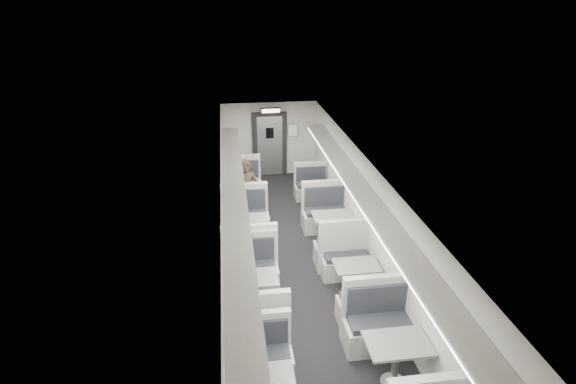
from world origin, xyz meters
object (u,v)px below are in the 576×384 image
object	(u,v)px
booth_right_d	(395,363)
passenger	(246,193)
booth_right_a	(316,197)
booth_left_c	(254,294)
vestibule_door	(270,145)
booth_left_a	(243,196)
booth_right_c	(356,280)
booth_right_b	(333,230)
exit_sign	(271,110)
booth_left_b	(248,235)

from	to	relation	value
booth_right_d	passenger	size ratio (longest dim) A/B	1.34
booth_right_d	booth_right_a	bearing A→B (deg)	90.00
booth_left_c	vestibule_door	distance (m)	6.99
booth_left_a	booth_left_c	world-z (taller)	booth_left_a
booth_right_c	passenger	xyz separation A→B (m)	(-1.93, 3.41, 0.49)
booth_right_c	booth_right_d	bearing A→B (deg)	-90.00
booth_right_b	exit_sign	distance (m)	4.74
booth_left_c	booth_right_a	world-z (taller)	booth_left_c
booth_left_a	booth_left_c	distance (m)	4.37
booth_left_c	passenger	distance (m)	3.62
booth_left_c	booth_right_b	xyz separation A→B (m)	(2.00, 2.16, 0.02)
booth_right_b	booth_right_c	bearing A→B (deg)	-90.00
booth_right_c	booth_right_b	bearing A→B (deg)	90.00
booth_left_a	passenger	world-z (taller)	passenger
booth_left_a	booth_right_c	size ratio (longest dim) A/B	1.09
booth_right_b	vestibule_door	world-z (taller)	vestibule_door
booth_left_b	vestibule_door	xyz separation A→B (m)	(1.00, 4.68, 0.62)
vestibule_door	exit_sign	xyz separation A→B (m)	(0.00, -0.49, 1.24)
booth_left_a	booth_left_b	world-z (taller)	booth_left_b
booth_left_b	booth_right_c	distance (m)	2.85
booth_left_b	booth_right_a	bearing A→B (deg)	44.68
passenger	booth_left_b	bearing A→B (deg)	-86.93
booth_left_b	booth_right_d	bearing A→B (deg)	-64.68
exit_sign	booth_right_d	bearing A→B (deg)	-83.23
booth_right_b	booth_right_d	world-z (taller)	booth_right_d
passenger	exit_sign	size ratio (longest dim) A/B	2.81
booth_right_a	booth_right_c	xyz separation A→B (m)	(0.00, -4.01, 0.03)
booth_right_b	exit_sign	bearing A→B (deg)	103.27
booth_left_c	booth_right_b	distance (m)	2.94
booth_right_b	passenger	world-z (taller)	passenger
booth_right_a	vestibule_door	xyz separation A→B (m)	(-1.00, 2.70, 0.69)
exit_sign	booth_right_b	bearing A→B (deg)	-76.73
passenger	booth_right_c	bearing A→B (deg)	-54.64
booth_right_a	exit_sign	bearing A→B (deg)	114.30
booth_right_d	booth_left_c	bearing A→B (deg)	134.72
booth_right_c	passenger	bearing A→B (deg)	119.58
booth_right_d	booth_right_b	bearing A→B (deg)	90.00
booth_right_b	booth_right_c	world-z (taller)	booth_right_b
booth_left_a	booth_left_b	xyz separation A→B (m)	(0.00, -2.16, 0.01)
vestibule_door	booth_left_b	bearing A→B (deg)	-102.06
exit_sign	booth_right_a	bearing A→B (deg)	-65.70
booth_right_b	booth_right_d	distance (m)	4.18
booth_left_b	booth_right_d	distance (m)	4.68
booth_left_b	booth_right_a	size ratio (longest dim) A/B	1.20
booth_left_a	booth_left_b	size ratio (longest dim) A/B	0.99
booth_left_b	booth_right_b	world-z (taller)	booth_left_b
booth_left_c	passenger	bearing A→B (deg)	88.96
booth_right_d	vestibule_door	distance (m)	8.99
booth_left_a	booth_right_d	size ratio (longest dim) A/B	0.99
booth_left_a	passenger	size ratio (longest dim) A/B	1.33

